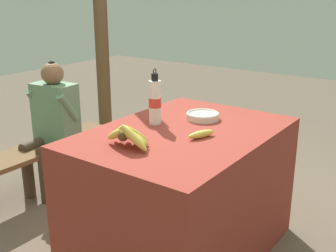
{
  "coord_description": "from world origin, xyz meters",
  "views": [
    {
      "loc": [
        -1.9,
        -1.26,
        1.56
      ],
      "look_at": [
        -0.08,
        0.05,
        0.83
      ],
      "focal_mm": 45.0,
      "sensor_mm": 36.0,
      "label": 1
    }
  ],
  "objects_px": {
    "banana_bunch_ripe": "(128,135)",
    "serving_bowl": "(203,116)",
    "support_post_far": "(101,30)",
    "wooden_bench": "(30,158)",
    "water_bottle": "(155,101)",
    "loose_banana_front": "(201,134)",
    "seated_vendor": "(52,120)"
  },
  "relations": [
    {
      "from": "banana_bunch_ripe",
      "to": "loose_banana_front",
      "type": "distance_m",
      "value": 0.41
    },
    {
      "from": "banana_bunch_ripe",
      "to": "serving_bowl",
      "type": "bearing_deg",
      "value": -5.0
    },
    {
      "from": "water_bottle",
      "to": "seated_vendor",
      "type": "xyz_separation_m",
      "value": [
        0.11,
        1.1,
        -0.34
      ]
    },
    {
      "from": "water_bottle",
      "to": "serving_bowl",
      "type": "bearing_deg",
      "value": -37.41
    },
    {
      "from": "banana_bunch_ripe",
      "to": "serving_bowl",
      "type": "height_order",
      "value": "banana_bunch_ripe"
    },
    {
      "from": "water_bottle",
      "to": "loose_banana_front",
      "type": "height_order",
      "value": "water_bottle"
    },
    {
      "from": "water_bottle",
      "to": "loose_banana_front",
      "type": "relative_size",
      "value": 1.92
    },
    {
      "from": "loose_banana_front",
      "to": "seated_vendor",
      "type": "relative_size",
      "value": 0.17
    },
    {
      "from": "serving_bowl",
      "to": "water_bottle",
      "type": "xyz_separation_m",
      "value": [
        -0.24,
        0.19,
        0.11
      ]
    },
    {
      "from": "serving_bowl",
      "to": "loose_banana_front",
      "type": "height_order",
      "value": "serving_bowl"
    },
    {
      "from": "banana_bunch_ripe",
      "to": "water_bottle",
      "type": "distance_m",
      "value": 0.42
    },
    {
      "from": "banana_bunch_ripe",
      "to": "loose_banana_front",
      "type": "xyz_separation_m",
      "value": [
        0.34,
        -0.23,
        -0.05
      ]
    },
    {
      "from": "serving_bowl",
      "to": "support_post_far",
      "type": "distance_m",
      "value": 1.68
    },
    {
      "from": "seated_vendor",
      "to": "serving_bowl",
      "type": "bearing_deg",
      "value": 90.23
    },
    {
      "from": "serving_bowl",
      "to": "water_bottle",
      "type": "relative_size",
      "value": 0.62
    },
    {
      "from": "water_bottle",
      "to": "seated_vendor",
      "type": "height_order",
      "value": "water_bottle"
    },
    {
      "from": "serving_bowl",
      "to": "banana_bunch_ripe",
      "type": "bearing_deg",
      "value": 175.0
    },
    {
      "from": "wooden_bench",
      "to": "seated_vendor",
      "type": "xyz_separation_m",
      "value": [
        0.21,
        -0.04,
        0.26
      ]
    },
    {
      "from": "banana_bunch_ripe",
      "to": "water_bottle",
      "type": "relative_size",
      "value": 0.89
    },
    {
      "from": "water_bottle",
      "to": "support_post_far",
      "type": "relative_size",
      "value": 0.14
    },
    {
      "from": "banana_bunch_ripe",
      "to": "support_post_far",
      "type": "distance_m",
      "value": 1.97
    },
    {
      "from": "wooden_bench",
      "to": "support_post_far",
      "type": "height_order",
      "value": "support_post_far"
    },
    {
      "from": "support_post_far",
      "to": "wooden_bench",
      "type": "bearing_deg",
      "value": -170.44
    },
    {
      "from": "banana_bunch_ripe",
      "to": "wooden_bench",
      "type": "relative_size",
      "value": 0.19
    },
    {
      "from": "water_bottle",
      "to": "wooden_bench",
      "type": "relative_size",
      "value": 0.21
    },
    {
      "from": "serving_bowl",
      "to": "support_post_far",
      "type": "xyz_separation_m",
      "value": [
        0.66,
        1.5,
        0.4
      ]
    },
    {
      "from": "support_post_far",
      "to": "serving_bowl",
      "type": "bearing_deg",
      "value": -113.88
    },
    {
      "from": "banana_bunch_ripe",
      "to": "support_post_far",
      "type": "relative_size",
      "value": 0.12
    },
    {
      "from": "seated_vendor",
      "to": "loose_banana_front",
      "type": "bearing_deg",
      "value": 77.78
    },
    {
      "from": "water_bottle",
      "to": "support_post_far",
      "type": "xyz_separation_m",
      "value": [
        0.91,
        1.31,
        0.29
      ]
    },
    {
      "from": "serving_bowl",
      "to": "seated_vendor",
      "type": "height_order",
      "value": "seated_vendor"
    },
    {
      "from": "seated_vendor",
      "to": "banana_bunch_ripe",
      "type": "bearing_deg",
      "value": 61.99
    }
  ]
}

